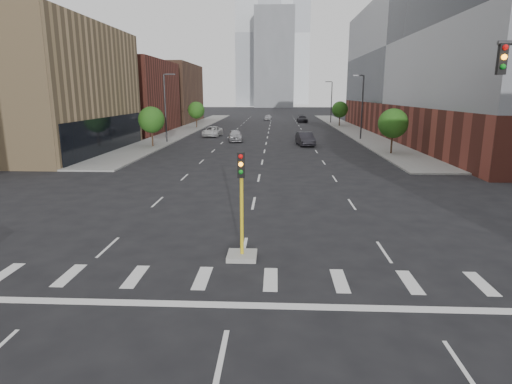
# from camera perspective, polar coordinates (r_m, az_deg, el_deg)

# --- Properties ---
(sidewalk_left_far) EXTENTS (5.00, 92.00, 0.15)m
(sidewalk_left_far) POSITION_cam_1_polar(r_m,az_deg,el_deg) (83.32, -8.71, 8.43)
(sidewalk_left_far) COLOR gray
(sidewalk_left_far) RESTS_ON ground
(sidewalk_right_far) EXTENTS (5.00, 92.00, 0.15)m
(sidewalk_right_far) POSITION_cam_1_polar(r_m,az_deg,el_deg) (82.83, 12.31, 8.26)
(sidewalk_right_far) COLOR gray
(sidewalk_right_far) RESTS_ON ground
(building_left_mid) EXTENTS (20.00, 24.00, 14.00)m
(building_left_mid) POSITION_cam_1_polar(r_m,az_deg,el_deg) (55.52, -29.28, 11.85)
(building_left_mid) COLOR tan
(building_left_mid) RESTS_ON ground
(building_left_far_a) EXTENTS (20.00, 22.00, 12.00)m
(building_left_far_a) POSITION_cam_1_polar(r_m,az_deg,el_deg) (78.90, -19.17, 11.93)
(building_left_far_a) COLOR brown
(building_left_far_a) RESTS_ON ground
(building_left_far_b) EXTENTS (20.00, 24.00, 13.00)m
(building_left_far_b) POSITION_cam_1_polar(r_m,az_deg,el_deg) (103.54, -13.82, 12.65)
(building_left_far_b) COLOR brown
(building_left_far_b) RESTS_ON ground
(building_right_main) EXTENTS (24.00, 70.00, 22.00)m
(building_right_main) POSITION_cam_1_polar(r_m,az_deg,el_deg) (73.21, 26.30, 15.22)
(building_right_main) COLOR brown
(building_right_main) RESTS_ON ground
(tower_left) EXTENTS (22.00, 22.00, 70.00)m
(tower_left) POSITION_cam_1_polar(r_m,az_deg,el_deg) (229.39, 0.37, 20.19)
(tower_left) COLOR #B2B7BC
(tower_left) RESTS_ON ground
(tower_right) EXTENTS (20.00, 20.00, 80.00)m
(tower_right) POSITION_cam_1_polar(r_m,az_deg,el_deg) (269.65, 4.82, 20.15)
(tower_right) COLOR #B2B7BC
(tower_right) RESTS_ON ground
(tower_mid) EXTENTS (18.00, 18.00, 44.00)m
(tower_mid) POSITION_cam_1_polar(r_m,az_deg,el_deg) (208.01, 2.44, 17.31)
(tower_mid) COLOR slate
(tower_mid) RESTS_ON ground
(median_traffic_signal) EXTENTS (1.20, 1.20, 4.40)m
(median_traffic_signal) POSITION_cam_1_polar(r_m,az_deg,el_deg) (17.40, -1.90, -5.86)
(median_traffic_signal) COLOR #999993
(median_traffic_signal) RESTS_ON ground
(streetlight_right_a) EXTENTS (1.60, 0.22, 9.07)m
(streetlight_right_a) POSITION_cam_1_polar(r_m,az_deg,el_deg) (63.61, 13.91, 11.26)
(streetlight_right_a) COLOR #2D2D30
(streetlight_right_a) RESTS_ON ground
(streetlight_right_b) EXTENTS (1.60, 0.22, 9.07)m
(streetlight_right_b) POSITION_cam_1_polar(r_m,az_deg,el_deg) (98.19, 9.98, 11.95)
(streetlight_right_b) COLOR #2D2D30
(streetlight_right_b) RESTS_ON ground
(streetlight_left) EXTENTS (1.60, 0.22, 9.07)m
(streetlight_left) POSITION_cam_1_polar(r_m,az_deg,el_deg) (59.32, -11.93, 11.26)
(streetlight_left) COLOR #2D2D30
(streetlight_left) RESTS_ON ground
(tree_left_near) EXTENTS (3.20, 3.20, 4.85)m
(tree_left_near) POSITION_cam_1_polar(r_m,az_deg,el_deg) (54.73, -13.77, 9.34)
(tree_left_near) COLOR #382619
(tree_left_near) RESTS_ON ground
(tree_left_far) EXTENTS (3.20, 3.20, 4.85)m
(tree_left_far) POSITION_cam_1_polar(r_m,az_deg,el_deg) (83.92, -7.98, 10.76)
(tree_left_far) COLOR #382619
(tree_left_far) RESTS_ON ground
(tree_right_near) EXTENTS (3.20, 3.20, 4.85)m
(tree_right_near) POSITION_cam_1_polar(r_m,az_deg,el_deg) (49.20, 17.81, 8.71)
(tree_right_near) COLOR #382619
(tree_right_near) RESTS_ON ground
(tree_right_far) EXTENTS (3.20, 3.20, 4.85)m
(tree_right_far) POSITION_cam_1_polar(r_m,az_deg,el_deg) (88.41, 11.13, 10.75)
(tree_right_far) COLOR #382619
(tree_right_far) RESTS_ON ground
(car_near_left) EXTENTS (2.45, 4.92, 1.61)m
(car_near_left) POSITION_cam_1_polar(r_m,az_deg,el_deg) (60.27, -2.77, 7.53)
(car_near_left) COLOR #A9A9AE
(car_near_left) RESTS_ON ground
(car_mid_right) EXTENTS (2.43, 5.36, 1.71)m
(car_mid_right) POSITION_cam_1_polar(r_m,az_deg,el_deg) (55.58, 6.57, 7.04)
(car_mid_right) COLOR black
(car_mid_right) RESTS_ON ground
(car_far_left) EXTENTS (2.85, 5.56, 1.50)m
(car_far_left) POSITION_cam_1_polar(r_m,az_deg,el_deg) (67.63, -5.84, 8.04)
(car_far_left) COLOR silver
(car_far_left) RESTS_ON ground
(car_deep_right) EXTENTS (2.31, 5.49, 1.58)m
(car_deep_right) POSITION_cam_1_polar(r_m,az_deg,el_deg) (99.85, 6.19, 9.66)
(car_deep_right) COLOR black
(car_deep_right) RESTS_ON ground
(car_distant) EXTENTS (1.96, 4.14, 1.37)m
(car_distant) POSITION_cam_1_polar(r_m,az_deg,el_deg) (107.43, 1.61, 9.91)
(car_distant) COLOR #B4B4B9
(car_distant) RESTS_ON ground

